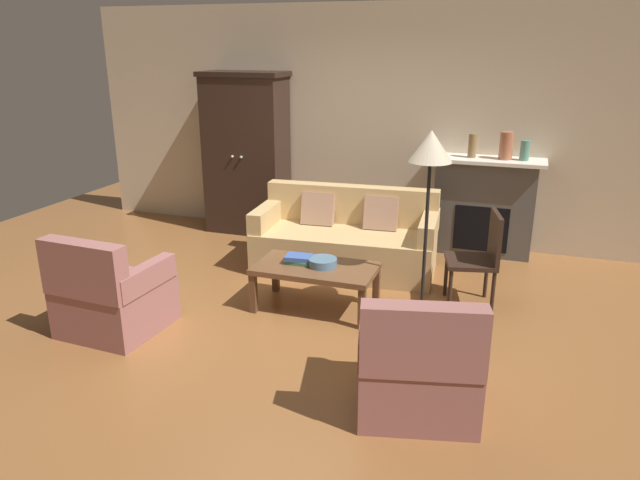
% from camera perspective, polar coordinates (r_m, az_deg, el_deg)
% --- Properties ---
extents(ground_plane, '(9.60, 9.60, 0.00)m').
position_cam_1_polar(ground_plane, '(5.43, -3.49, -7.14)').
color(ground_plane, brown).
extents(back_wall, '(7.20, 0.10, 2.80)m').
position_cam_1_polar(back_wall, '(7.38, 3.95, 11.09)').
color(back_wall, beige).
rests_on(back_wall, ground).
extents(fireplace, '(1.26, 0.48, 1.12)m').
position_cam_1_polar(fireplace, '(7.05, 15.52, 3.22)').
color(fireplace, '#4C4947').
rests_on(fireplace, ground).
extents(armoire, '(1.06, 0.57, 2.02)m').
position_cam_1_polar(armoire, '(7.61, -7.11, 8.27)').
color(armoire, black).
rests_on(armoire, ground).
extents(couch, '(1.97, 0.98, 0.86)m').
position_cam_1_polar(couch, '(6.38, 2.51, -0.06)').
color(couch, tan).
rests_on(couch, ground).
extents(coffee_table, '(1.10, 0.60, 0.42)m').
position_cam_1_polar(coffee_table, '(5.39, -0.42, -3.06)').
color(coffee_table, brown).
rests_on(coffee_table, ground).
extents(fruit_bowl, '(0.26, 0.26, 0.07)m').
position_cam_1_polar(fruit_bowl, '(5.35, 0.26, -2.16)').
color(fruit_bowl, slate).
rests_on(fruit_bowl, coffee_table).
extents(book_stack, '(0.26, 0.19, 0.07)m').
position_cam_1_polar(book_stack, '(5.43, -2.05, -1.86)').
color(book_stack, '#427A4C').
rests_on(book_stack, coffee_table).
extents(mantel_vase_bronze, '(0.09, 0.09, 0.26)m').
position_cam_1_polar(mantel_vase_bronze, '(6.90, 14.49, 8.80)').
color(mantel_vase_bronze, olive).
rests_on(mantel_vase_bronze, fireplace).
extents(mantel_vase_terracotta, '(0.14, 0.14, 0.30)m').
position_cam_1_polar(mantel_vase_terracotta, '(6.88, 17.52, 8.68)').
color(mantel_vase_terracotta, '#A86042').
rests_on(mantel_vase_terracotta, fireplace).
extents(mantel_vase_jade, '(0.10, 0.10, 0.22)m').
position_cam_1_polar(mantel_vase_jade, '(6.89, 19.16, 8.16)').
color(mantel_vase_jade, slate).
rests_on(mantel_vase_jade, fireplace).
extents(armchair_near_left, '(0.82, 0.81, 0.88)m').
position_cam_1_polar(armchair_near_left, '(5.30, -19.52, -5.16)').
color(armchair_near_left, '#935B56').
rests_on(armchair_near_left, ground).
extents(armchair_near_right, '(0.92, 0.92, 0.88)m').
position_cam_1_polar(armchair_near_right, '(4.03, 9.43, -12.06)').
color(armchair_near_right, '#935B56').
rests_on(armchair_near_right, ground).
extents(side_chair_wooden, '(0.53, 0.53, 0.90)m').
position_cam_1_polar(side_chair_wooden, '(5.61, 15.28, -1.27)').
color(side_chair_wooden, black).
rests_on(side_chair_wooden, ground).
extents(floor_lamp, '(0.36, 0.36, 1.68)m').
position_cam_1_polar(floor_lamp, '(4.96, 10.60, 7.79)').
color(floor_lamp, black).
rests_on(floor_lamp, ground).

